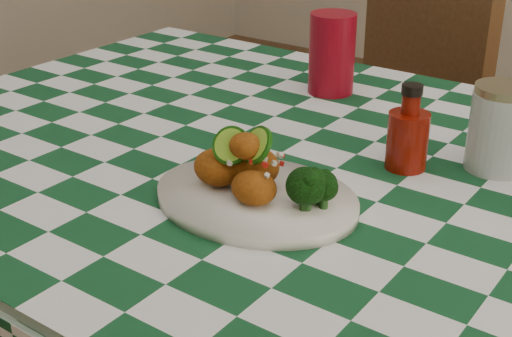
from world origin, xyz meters
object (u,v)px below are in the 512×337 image
Objects in this scene: wooden_chair_left at (356,145)px; fried_chicken_pile at (250,163)px; plate at (256,198)px; ketchup_bottle at (409,127)px; mason_jar at (500,128)px; red_tumbler at (332,54)px.

fried_chicken_pile is at bearing -47.06° from wooden_chair_left.
ketchup_bottle is at bearing 63.67° from plate.
mason_jar reaches higher than fried_chicken_pile.
ketchup_bottle is at bearing -145.50° from mason_jar.
ketchup_bottle is (0.12, 0.23, 0.06)m from plate.
wooden_chair_left reaches higher than red_tumbler.
red_tumbler is at bearing 108.66° from plate.
red_tumbler reaches higher than fried_chicken_pile.
plate is at bearing -46.42° from wooden_chair_left.
wooden_chair_left is at bearing 108.76° from plate.
plate is 2.20× the size of ketchup_bottle.
fried_chicken_pile is 0.85× the size of red_tumbler.
mason_jar is (0.39, -0.17, -0.01)m from red_tumbler.
wooden_chair_left is (-0.28, 0.86, -0.34)m from fried_chicken_pile.
ketchup_bottle is at bearing -32.16° from wooden_chair_left.
mason_jar is (0.11, 0.08, -0.00)m from ketchup_bottle.
red_tumbler reaches higher than mason_jar.
plate is 0.29× the size of wooden_chair_left.
red_tumbler reaches higher than plate.
ketchup_bottle reaches higher than plate.
red_tumbler is at bearing 138.59° from ketchup_bottle.
wooden_chair_left is at bearing 108.12° from fried_chicken_pile.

